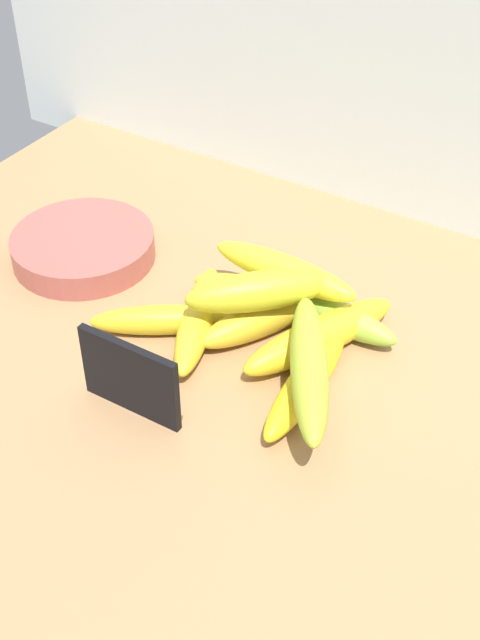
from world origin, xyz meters
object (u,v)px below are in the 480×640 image
banana_1 (262,319)px  banana_3 (322,310)px  banana_6 (198,319)px  banana_2 (306,383)px  banana_0 (269,297)px  banana_9 (284,271)px  banana_8 (260,291)px  fruit_bowl (83,247)px  banana_7 (309,366)px  banana_4 (320,336)px  banana_5 (162,320)px  chalkboard_sign (131,380)px

banana_1 → banana_3: size_ratio=0.85×
banana_6 → banana_2: bearing=-10.3°
banana_0 → banana_9: 4.01cm
banana_3 → banana_8: bearing=-133.6°
fruit_bowl → banana_7: (34.74, -8.20, 3.70)cm
banana_1 → banana_6: (-5.94, -3.49, -0.13)cm
banana_7 → banana_8: size_ratio=1.28×
banana_8 → banana_0: bearing=106.5°
fruit_bowl → banana_4: size_ratio=0.89×
banana_2 → banana_3: banana_3 is taller
banana_8 → banana_4: bearing=8.7°
banana_1 → banana_5: banana_1 is taller
fruit_bowl → banana_5: bearing=-21.4°
fruit_bowl → banana_4: 32.05cm
banana_2 → fruit_bowl: bearing=168.3°
banana_5 → banana_7: banana_7 is taller
banana_0 → banana_5: bearing=-130.9°
fruit_bowl → banana_9: (25.52, 3.58, 3.95)cm
fruit_bowl → banana_0: banana_0 is taller
banana_3 → banana_7: size_ratio=0.89×
chalkboard_sign → banana_9: bearing=76.3°
banana_0 → banana_6: 8.57cm
banana_4 → banana_9: banana_9 is taller
banana_4 → banana_6: bearing=-162.0°
banana_3 → banana_4: (1.80, -4.15, 0.20)cm
banana_1 → banana_7: 12.35cm
banana_0 → banana_4: size_ratio=0.92×
fruit_bowl → banana_0: 24.25cm
banana_5 → banana_7: size_ratio=0.76×
banana_2 → banana_9: 14.11cm
banana_1 → banana_3: bearing=44.3°
banana_0 → banana_3: 6.25cm
chalkboard_sign → banana_6: size_ratio=0.61×
chalkboard_sign → fruit_bowl: 26.87cm
banana_3 → banana_7: 13.33cm
banana_1 → banana_4: banana_4 is taller
banana_5 → banana_1: bearing=30.5°
banana_4 → banana_8: (-6.74, -1.03, 3.91)cm
banana_2 → banana_5: 17.88cm
banana_4 → banana_6: (-12.61, -4.09, -0.27)cm
fruit_bowl → banana_5: (16.14, -6.34, 0.03)cm
fruit_bowl → banana_9: 26.07cm
chalkboard_sign → banana_7: size_ratio=0.54×
banana_3 → banana_5: 17.41cm
fruit_bowl → banana_7: 35.88cm
banana_0 → banana_6: (-4.64, -7.20, -0.10)cm
banana_5 → banana_6: banana_6 is taller
banana_4 → banana_9: size_ratio=1.11×
fruit_bowl → banana_6: 19.93cm
banana_1 → banana_5: (-9.24, -5.45, -0.28)cm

